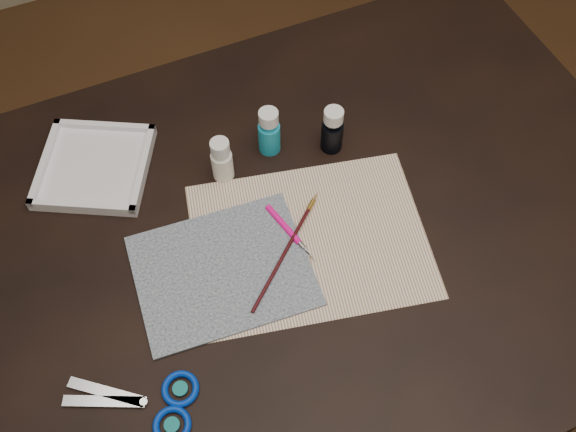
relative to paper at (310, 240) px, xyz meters
name	(u,v)px	position (x,y,z in m)	size (l,w,h in m)	color
ground	(288,377)	(-0.03, 0.03, -0.76)	(3.50, 3.50, 0.02)	#422614
table	(288,320)	(-0.03, 0.03, -0.38)	(1.30, 0.90, 0.75)	black
paper	(310,240)	(0.00, 0.00, 0.00)	(0.38, 0.29, 0.00)	white
canvas	(223,270)	(-0.15, 0.00, 0.00)	(0.27, 0.22, 0.00)	#0F2032
paint_bottle_white	(222,159)	(-0.08, 0.18, 0.04)	(0.04, 0.04, 0.09)	white
paint_bottle_cyan	(269,131)	(0.01, 0.20, 0.05)	(0.04, 0.04, 0.10)	#1897BC
paint_bottle_navy	(332,130)	(0.12, 0.16, 0.05)	(0.04, 0.04, 0.09)	black
paintbrush	(287,248)	(-0.04, 0.00, 0.01)	(0.25, 0.01, 0.01)	black
craft_knife	(291,233)	(-0.02, 0.02, 0.01)	(0.13, 0.01, 0.01)	#FC0B8D
scissors	(130,406)	(-0.35, -0.15, 0.00)	(0.21, 0.11, 0.01)	silver
palette_tray	(94,166)	(-0.29, 0.28, 0.01)	(0.18, 0.18, 0.02)	white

